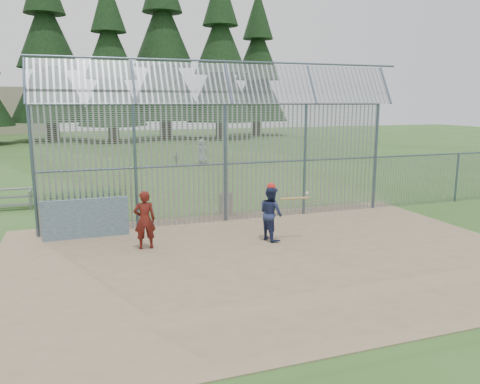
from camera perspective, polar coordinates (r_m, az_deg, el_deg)
name	(u,v)px	position (r m, az deg, el deg)	size (l,w,h in m)	color
ground	(264,251)	(13.09, 2.91, -7.17)	(120.00, 120.00, 0.00)	#2D511E
dirt_infield	(271,256)	(12.65, 3.78, -7.78)	(14.00, 10.00, 0.02)	#756047
dugout_wall	(86,218)	(14.82, -18.28, -3.07)	(2.50, 0.12, 1.20)	#38566B
batter	(271,213)	(13.84, 3.80, -2.61)	(0.78, 0.61, 1.61)	#212A4F
onlooker	(145,220)	(13.26, -11.54, -3.35)	(0.60, 0.39, 1.64)	maroon
bg_kid_standing	(202,151)	(31.55, -4.63, 4.96)	(0.80, 0.52, 1.64)	gray
bg_kid_seated	(177,160)	(30.22, -7.67, 3.92)	(0.52, 0.22, 0.89)	slate
batting_gear	(277,190)	(13.72, 4.50, 0.29)	(1.26, 0.55, 0.53)	red
trash_can	(225,204)	(17.24, -1.79, -1.43)	(0.56, 0.56, 0.82)	gray
backstop_fence	(275,152)	(16.40, 4.34, 4.93)	(20.09, 0.81, 5.30)	#47566B
conifer_row	(135,38)	(53.86, -12.64, 17.85)	(38.48, 12.26, 20.20)	#332319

